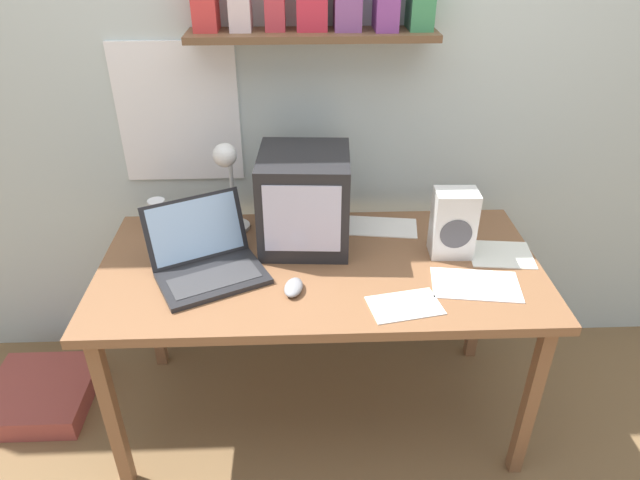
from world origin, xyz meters
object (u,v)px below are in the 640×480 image
Objects in this scene: space_heater at (453,224)px; loose_paper_near_laptop at (501,254)px; floor_cushion at (41,394)px; open_notebook at (476,285)px; juice_glass at (159,218)px; corner_desk at (320,278)px; crt_monitor at (304,200)px; loose_paper_near_monitor at (381,227)px; printed_handout at (405,306)px; desk_lamp at (228,174)px; laptop at (205,256)px; computer_mouse at (294,287)px.

space_heater reaches higher than loose_paper_near_laptop.
loose_paper_near_laptop is at bearing -1.50° from floor_cushion.
floor_cushion is at bearing 172.23° from open_notebook.
corner_desk is at bearing -21.81° from juice_glass.
crt_monitor is at bearing -8.29° from juice_glass.
corner_desk is 0.67m from juice_glass.
space_heater reaches higher than loose_paper_near_monitor.
printed_handout is at bearing -144.30° from loose_paper_near_laptop.
corner_desk is 0.51m from desk_lamp.
floor_cushion is (-1.18, 0.08, -0.63)m from corner_desk.
printed_handout is (0.26, -0.25, 0.06)m from corner_desk.
crt_monitor is 0.36m from loose_paper_near_monitor.
space_heater is (0.87, 0.08, 0.07)m from laptop.
space_heater is (1.09, -0.19, 0.06)m from juice_glass.
floor_cushion is (-1.85, 0.05, -0.69)m from loose_paper_near_laptop.
desk_lamp reaches higher than juice_glass.
loose_paper_near_monitor reaches higher than floor_cushion.
computer_mouse is at bearing -120.48° from corner_desk.
desk_lamp is at bearing -2.39° from juice_glass.
open_notebook is (0.26, 0.10, 0.00)m from printed_handout.
corner_desk is at bearing -24.79° from desk_lamp.
space_heater is at bearing 6.26° from corner_desk.
loose_paper_near_monitor is (0.65, 0.28, -0.06)m from laptop.
juice_glass reaches higher than printed_handout.
desk_lamp is 1.24× the size of loose_paper_near_monitor.
loose_paper_near_laptop is (0.76, 0.19, -0.01)m from computer_mouse.
loose_paper_near_laptop reaches higher than corner_desk.
corner_desk is 11.10× the size of juice_glass.
juice_glass is at bearing -179.44° from loose_paper_near_monitor.
corner_desk is at bearing 59.52° from computer_mouse.
open_notebook is at bearing -33.25° from laptop.
floor_cushion is (-1.45, 0.34, -0.69)m from printed_handout.
computer_mouse reaches higher than loose_paper_near_monitor.
space_heater is at bearing 101.90° from open_notebook.
juice_glass is at bearing 15.60° from floor_cushion.
open_notebook reaches higher than corner_desk.
computer_mouse is (0.24, -0.39, -0.23)m from desk_lamp.
printed_handout reaches higher than floor_cushion.
crt_monitor is at bearing 170.03° from space_heater.
laptop is 0.70m from printed_handout.
laptop is 1.84× the size of loose_paper_near_laptop.
open_notebook is (0.61, 0.01, -0.01)m from computer_mouse.
corner_desk reaches higher than floor_cushion.
loose_paper_near_laptop is (0.99, -0.20, -0.25)m from desk_lamp.
loose_paper_near_monitor and loose_paper_near_laptop have the same top height.
computer_mouse reaches higher than floor_cushion.
juice_glass is at bearing -171.96° from desk_lamp.
juice_glass reaches higher than loose_paper_near_laptop.
laptop is at bearing -176.68° from loose_paper_near_laptop.
floor_cushion is at bearing 167.45° from computer_mouse.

